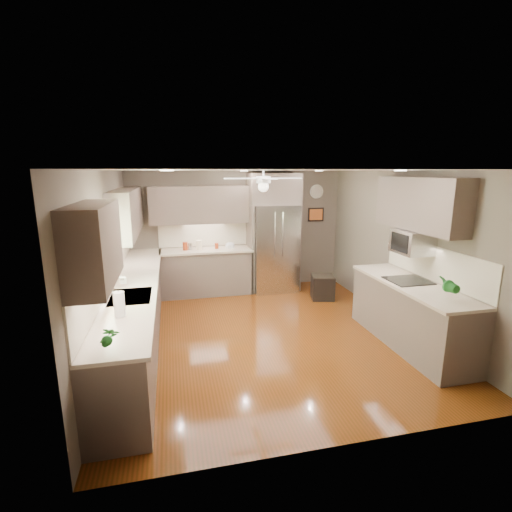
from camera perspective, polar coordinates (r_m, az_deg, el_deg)
name	(u,v)px	position (r m, az deg, el deg)	size (l,w,h in m)	color
floor	(267,334)	(5.93, 1.75, -11.86)	(5.00, 5.00, 0.00)	#462409
ceiling	(269,170)	(5.39, 1.94, 13.07)	(5.00, 5.00, 0.00)	white
wall_back	(238,231)	(7.92, -2.79, 3.93)	(4.50, 4.50, 0.00)	brown
wall_front	(343,320)	(3.28, 13.23, -9.58)	(4.50, 4.50, 0.00)	brown
wall_left	(108,264)	(5.42, -21.83, -1.21)	(5.00, 5.00, 0.00)	brown
wall_right	(402,249)	(6.47, 21.50, 0.99)	(5.00, 5.00, 0.00)	brown
canister_a	(185,246)	(7.55, -10.84, 1.49)	(0.10, 0.10, 0.16)	maroon
canister_b	(190,246)	(7.58, -10.08, 1.49)	(0.08, 0.08, 0.13)	silver
canister_c	(199,245)	(7.55, -8.74, 1.66)	(0.12, 0.12, 0.19)	beige
canister_d	(217,246)	(7.59, -6.08, 1.56)	(0.08, 0.08, 0.11)	maroon
soap_bottle	(123,280)	(5.43, -19.78, -3.43)	(0.08, 0.08, 0.18)	white
potted_plant_left	(109,337)	(3.52, -21.67, -11.46)	(0.16, 0.11, 0.30)	#1C6320
potted_plant_right	(448,285)	(5.14, 27.45, -4.00)	(0.20, 0.16, 0.36)	#1C6320
bowl	(230,247)	(7.61, -4.01, 1.36)	(0.19, 0.19, 0.05)	beige
left_run	(136,312)	(5.74, -18.03, -8.13)	(0.65, 4.70, 1.45)	#50443A
back_run	(206,271)	(7.70, -7.65, -2.26)	(1.85, 0.65, 1.45)	#50443A
uppers	(212,211)	(5.98, -6.81, 6.94)	(4.50, 4.70, 0.95)	#50443A
window	(102,250)	(4.87, -22.63, 0.83)	(0.05, 1.12, 0.92)	#BFF2B2
sink	(131,299)	(4.99, -18.71, -6.22)	(0.50, 0.70, 0.32)	silver
refrigerator	(274,235)	(7.76, 2.77, 3.28)	(1.06, 0.75, 2.45)	silver
right_run	(410,313)	(5.86, 22.67, -8.08)	(0.70, 2.20, 1.45)	#50443A
microwave	(412,242)	(5.86, 22.88, 2.01)	(0.43, 0.55, 0.34)	silver
ceiling_fan	(263,182)	(5.68, 1.14, 11.37)	(1.18, 1.18, 0.32)	white
recessed_lights	(259,171)	(5.76, 0.50, 13.00)	(2.84, 3.14, 0.01)	white
wall_clock	(317,192)	(8.31, 9.30, 9.75)	(0.30, 0.03, 0.30)	white
framed_print	(316,215)	(8.35, 9.19, 6.32)	(0.36, 0.03, 0.30)	black
stool	(323,287)	(7.50, 10.20, -4.72)	(0.52, 0.52, 0.49)	black
paper_towel	(119,304)	(4.30, -20.28, -6.98)	(0.12, 0.12, 0.30)	white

